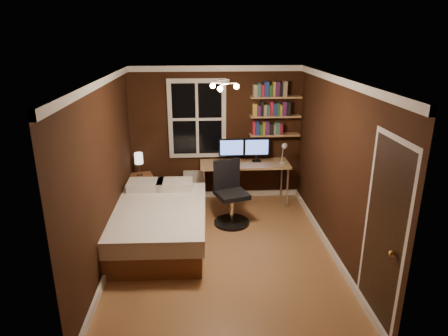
{
  "coord_description": "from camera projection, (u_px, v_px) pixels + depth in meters",
  "views": [
    {
      "loc": [
        -0.3,
        -5.17,
        3.05
      ],
      "look_at": [
        0.04,
        0.45,
        1.14
      ],
      "focal_mm": 32.0,
      "sensor_mm": 36.0,
      "label": 1
    }
  ],
  "objects": [
    {
      "name": "wall_right",
      "position": [
        337.0,
        168.0,
        5.57
      ],
      "size": [
        0.04,
        4.2,
        2.5
      ],
      "primitive_type": "cube",
      "color": "black",
      "rests_on": "ground"
    },
    {
      "name": "nightstand",
      "position": [
        141.0,
        190.0,
        7.4
      ],
      "size": [
        0.56,
        0.56,
        0.56
      ],
      "primitive_type": "cube",
      "rotation": [
        0.0,
        0.0,
        0.28
      ],
      "color": "brown",
      "rests_on": "ground"
    },
    {
      "name": "books_row_lower",
      "position": [
        275.0,
        128.0,
        7.37
      ],
      "size": [
        0.54,
        0.16,
        0.23
      ],
      "primitive_type": null,
      "color": "maroon",
      "rests_on": "bookshelf_lower"
    },
    {
      "name": "door_knob",
      "position": [
        392.0,
        254.0,
        3.9
      ],
      "size": [
        0.06,
        0.06,
        0.06
      ],
      "primitive_type": "sphere",
      "color": "gold",
      "rests_on": "door"
    },
    {
      "name": "monitor_left",
      "position": [
        232.0,
        150.0,
        7.33
      ],
      "size": [
        0.47,
        0.12,
        0.44
      ],
      "primitive_type": null,
      "color": "black",
      "rests_on": "desk"
    },
    {
      "name": "bed",
      "position": [
        156.0,
        223.0,
        6.06
      ],
      "size": [
        1.54,
        2.11,
        0.71
      ],
      "rotation": [
        0.0,
        0.0,
        -0.02
      ],
      "color": "brown",
      "rests_on": "ground"
    },
    {
      "name": "monitor_right",
      "position": [
        257.0,
        150.0,
        7.36
      ],
      "size": [
        0.47,
        0.12,
        0.44
      ],
      "primitive_type": null,
      "color": "black",
      "rests_on": "desk"
    },
    {
      "name": "window",
      "position": [
        197.0,
        119.0,
        7.31
      ],
      "size": [
        1.06,
        0.06,
        1.46
      ],
      "primitive_type": "cube",
      "color": "silver",
      "rests_on": "wall_back"
    },
    {
      "name": "books_row_upper",
      "position": [
        276.0,
        90.0,
        7.15
      ],
      "size": [
        0.54,
        0.16,
        0.23
      ],
      "primitive_type": null,
      "color": "#255725",
      "rests_on": "bookshelf_upper"
    },
    {
      "name": "door",
      "position": [
        383.0,
        236.0,
        4.18
      ],
      "size": [
        0.03,
        0.82,
        2.05
      ],
      "primitive_type": null,
      "color": "black",
      "rests_on": "ground"
    },
    {
      "name": "bookshelf_lower",
      "position": [
        274.0,
        135.0,
        7.41
      ],
      "size": [
        0.92,
        0.22,
        0.03
      ],
      "primitive_type": "cube",
      "color": "#A3814F",
      "rests_on": "wall_back"
    },
    {
      "name": "radiator",
      "position": [
        193.0,
        185.0,
        7.65
      ],
      "size": [
        0.37,
        0.13,
        0.56
      ],
      "primitive_type": "cube",
      "color": "silver",
      "rests_on": "ground"
    },
    {
      "name": "floor",
      "position": [
        223.0,
        251.0,
        5.88
      ],
      "size": [
        4.2,
        4.2,
        0.0
      ],
      "primitive_type": "plane",
      "color": "#99693D",
      "rests_on": "ground"
    },
    {
      "name": "bookshelf_upper",
      "position": [
        276.0,
        97.0,
        7.19
      ],
      "size": [
        0.92,
        0.22,
        0.03
      ],
      "primitive_type": "cube",
      "color": "#A3814F",
      "rests_on": "wall_back"
    },
    {
      "name": "office_chair",
      "position": [
        230.0,
        200.0,
        6.63
      ],
      "size": [
        0.61,
        0.61,
        1.07
      ],
      "rotation": [
        0.0,
        0.0,
        0.34
      ],
      "color": "black",
      "rests_on": "ground"
    },
    {
      "name": "ceiling",
      "position": [
        223.0,
        78.0,
        5.08
      ],
      "size": [
        3.2,
        4.2,
        0.02
      ],
      "primitive_type": "cube",
      "color": "white",
      "rests_on": "wall_back"
    },
    {
      "name": "wall_back",
      "position": [
        216.0,
        134.0,
        7.46
      ],
      "size": [
        3.2,
        0.04,
        2.5
      ],
      "primitive_type": "cube",
      "color": "black",
      "rests_on": "ground"
    },
    {
      "name": "books_row_middle",
      "position": [
        276.0,
        109.0,
        7.26
      ],
      "size": [
        0.66,
        0.16,
        0.23
      ],
      "primitive_type": null,
      "color": "navy",
      "rests_on": "bookshelf_middle"
    },
    {
      "name": "wall_left",
      "position": [
        105.0,
        173.0,
        5.39
      ],
      "size": [
        0.04,
        4.2,
        2.5
      ],
      "primitive_type": "cube",
      "color": "black",
      "rests_on": "ground"
    },
    {
      "name": "bookshelf_middle",
      "position": [
        275.0,
        116.0,
        7.3
      ],
      "size": [
        0.92,
        0.22,
        0.03
      ],
      "primitive_type": "cube",
      "color": "#A3814F",
      "rests_on": "wall_back"
    },
    {
      "name": "ceiling_fixture",
      "position": [
        223.0,
        87.0,
        5.01
      ],
      "size": [
        0.44,
        0.44,
        0.18
      ],
      "primitive_type": null,
      "color": "beige",
      "rests_on": "ceiling"
    },
    {
      "name": "desk",
      "position": [
        245.0,
        166.0,
        7.36
      ],
      "size": [
        1.63,
        0.61,
        0.78
      ],
      "color": "#A3814F",
      "rests_on": "ground"
    },
    {
      "name": "desk_lamp",
      "position": [
        283.0,
        153.0,
        7.19
      ],
      "size": [
        0.14,
        0.32,
        0.44
      ],
      "primitive_type": null,
      "color": "silver",
      "rests_on": "desk"
    },
    {
      "name": "bedside_lamp",
      "position": [
        139.0,
        165.0,
        7.24
      ],
      "size": [
        0.15,
        0.15,
        0.44
      ],
      "primitive_type": null,
      "color": "beige",
      "rests_on": "nightstand"
    }
  ]
}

